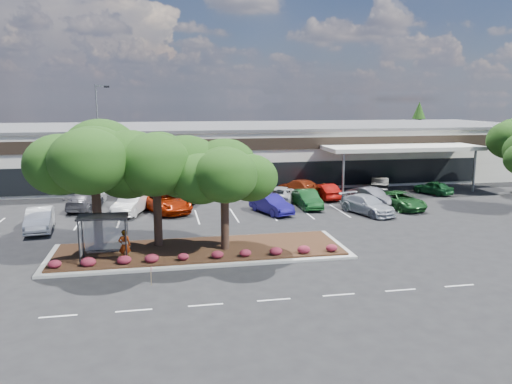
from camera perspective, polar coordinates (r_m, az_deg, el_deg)
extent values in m
plane|color=black|center=(27.44, -1.48, -9.17)|extent=(160.00, 160.00, 0.00)
cube|color=silver|center=(59.97, -6.82, 4.49)|extent=(80.00, 20.00, 6.00)
cube|color=#545457|center=(59.72, -6.89, 7.45)|extent=(80.40, 20.40, 0.30)
cube|color=black|center=(49.82, -6.03, 5.36)|extent=(80.00, 0.25, 1.20)
cube|color=black|center=(50.21, -5.96, 1.72)|extent=(60.00, 0.18, 2.60)
cube|color=#AE1C0C|center=(49.61, -12.97, 5.13)|extent=(6.00, 0.12, 1.00)
cube|color=silver|center=(53.07, 16.36, 4.88)|extent=(16.00, 5.00, 0.40)
cylinder|color=gray|center=(48.69, 9.94, 1.94)|extent=(0.24, 0.24, 4.20)
cylinder|color=gray|center=(55.21, 23.67, 2.21)|extent=(0.24, 0.24, 4.20)
cube|color=#A8A9A3|center=(30.97, -6.38, -6.76)|extent=(18.00, 6.00, 0.15)
cube|color=#472A1A|center=(30.93, -6.38, -6.54)|extent=(17.20, 5.20, 0.12)
cube|color=silver|center=(23.85, -21.69, -13.06)|extent=(1.60, 0.12, 0.01)
cube|color=silver|center=(23.44, -13.79, -13.01)|extent=(1.60, 0.12, 0.01)
cube|color=silver|center=(23.47, -5.77, -12.72)|extent=(1.60, 0.12, 0.01)
cube|color=silver|center=(23.92, 2.06, -12.20)|extent=(1.60, 0.12, 0.01)
cube|color=silver|center=(24.79, 9.44, -11.51)|extent=(1.60, 0.12, 0.01)
cube|color=silver|center=(26.02, 16.18, -10.71)|extent=(1.60, 0.12, 0.01)
cube|color=silver|center=(27.57, 22.21, -9.87)|extent=(1.60, 0.12, 0.01)
cube|color=silver|center=(41.15, -23.68, -3.35)|extent=(0.12, 5.00, 0.01)
cube|color=silver|center=(40.57, -19.55, -3.25)|extent=(0.12, 5.00, 0.01)
cube|color=silver|center=(40.21, -15.32, -3.13)|extent=(0.12, 5.00, 0.01)
cube|color=silver|center=(40.08, -11.03, -2.99)|extent=(0.12, 5.00, 0.01)
cube|color=silver|center=(40.17, -6.75, -2.84)|extent=(0.12, 5.00, 0.01)
cube|color=silver|center=(40.48, -2.51, -2.67)|extent=(0.12, 5.00, 0.01)
cube|color=silver|center=(41.01, 1.65, -2.49)|extent=(0.12, 5.00, 0.01)
cube|color=silver|center=(41.74, 5.68, -2.31)|extent=(0.12, 5.00, 0.01)
cube|color=silver|center=(42.68, 9.54, -2.12)|extent=(0.12, 5.00, 0.01)
cube|color=silver|center=(43.80, 13.23, -1.93)|extent=(0.12, 5.00, 0.01)
cube|color=silver|center=(45.10, 16.71, -1.74)|extent=(0.12, 5.00, 0.01)
cylinder|color=black|center=(30.31, -19.22, -4.86)|extent=(0.08, 0.08, 2.50)
cylinder|color=black|center=(30.04, -14.48, -4.74)|extent=(0.08, 0.08, 2.50)
cylinder|color=black|center=(29.07, -19.58, -5.53)|extent=(0.08, 0.08, 2.50)
cylinder|color=black|center=(28.78, -14.64, -5.42)|extent=(0.08, 0.08, 2.50)
cube|color=black|center=(29.21, -17.12, -2.70)|extent=(2.75, 1.55, 0.10)
cube|color=silver|center=(30.12, -16.87, -4.58)|extent=(2.30, 0.03, 2.00)
cube|color=black|center=(29.98, -16.86, -6.48)|extent=(2.00, 0.35, 0.06)
cone|color=#193D11|center=(79.43, 18.02, 6.61)|extent=(3.96, 3.96, 9.00)
imported|color=#594C47|center=(29.05, -14.78, -5.94)|extent=(0.68, 0.45, 1.85)
cube|color=#A8A9A3|center=(48.19, -17.19, -0.76)|extent=(0.50, 0.50, 0.40)
cylinder|color=gray|center=(47.48, -17.54, 5.51)|extent=(0.14, 0.14, 10.18)
cube|color=gray|center=(47.12, -17.39, 11.51)|extent=(0.91, 0.55, 0.14)
cube|color=black|center=(46.88, -16.84, 11.46)|extent=(0.53, 0.45, 0.18)
cube|color=#9C7D51|center=(26.03, -11.90, -9.41)|extent=(0.03, 0.03, 0.95)
cube|color=#EF3F79|center=(25.90, -11.83, -8.58)|extent=(0.02, 0.14, 0.18)
imported|color=white|center=(38.90, -23.51, -2.90)|extent=(2.25, 5.03, 1.60)
imported|color=white|center=(42.17, -13.98, -1.29)|extent=(3.31, 5.36, 1.67)
imported|color=#971E03|center=(42.23, -10.30, -1.13)|extent=(4.92, 6.58, 1.66)
imported|color=navy|center=(41.01, 1.76, -1.41)|extent=(3.15, 4.87, 1.52)
imported|color=#124219|center=(43.39, 5.87, -0.79)|extent=(1.63, 4.65, 1.53)
imported|color=#AEB3BA|center=(41.83, 12.62, -1.44)|extent=(3.76, 5.60, 1.51)
imported|color=#4F4F56|center=(45.19, 13.05, -0.54)|extent=(3.47, 4.97, 1.55)
imported|color=#1E5422|center=(44.57, 16.22, -0.92)|extent=(3.18, 5.46, 1.43)
imported|color=silver|center=(46.99, -18.47, -0.38)|extent=(2.91, 4.94, 1.58)
imported|color=#4D4C53|center=(44.87, -19.01, -0.99)|extent=(2.97, 5.31, 1.45)
imported|color=silver|center=(46.34, -7.69, 0.01)|extent=(2.78, 5.43, 1.71)
imported|color=#B4B4B4|center=(45.45, 2.77, -0.26)|extent=(4.14, 5.83, 1.47)
imported|color=#8F0B07|center=(47.40, 7.86, 0.09)|extent=(1.88, 4.57, 1.47)
imported|color=maroon|center=(48.46, 4.98, 0.48)|extent=(4.04, 6.09, 1.64)
imported|color=black|center=(52.16, 13.98, 0.89)|extent=(3.51, 5.03, 1.57)
imported|color=#185326|center=(52.29, 19.60, 0.48)|extent=(3.06, 4.20, 1.33)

